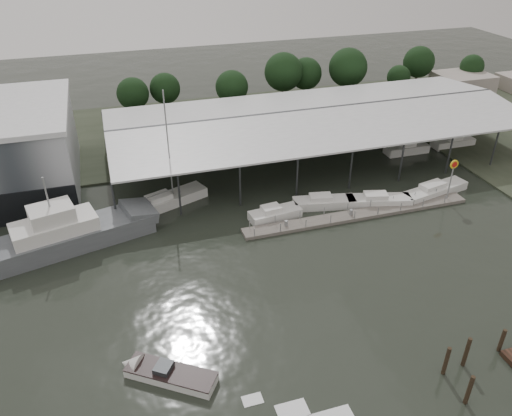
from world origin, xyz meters
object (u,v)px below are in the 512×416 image
object	(u,v)px
speedboat_underway	(163,373)
grey_trawler	(69,233)
shell_fuel_sign	(452,173)
white_sailboat	(169,200)

from	to	relation	value
speedboat_underway	grey_trawler	bearing A→B (deg)	-36.59
shell_fuel_sign	speedboat_underway	world-z (taller)	shell_fuel_sign
shell_fuel_sign	white_sailboat	size ratio (longest dim) A/B	0.39
grey_trawler	white_sailboat	size ratio (longest dim) A/B	1.32
shell_fuel_sign	grey_trawler	bearing A→B (deg)	175.26
speedboat_underway	white_sailboat	bearing A→B (deg)	-65.01
shell_fuel_sign	white_sailboat	distance (m)	34.16
shell_fuel_sign	speedboat_underway	xyz separation A→B (m)	(-37.13, -16.69, -3.53)
shell_fuel_sign	speedboat_underway	bearing A→B (deg)	-155.80
grey_trawler	speedboat_underway	bearing A→B (deg)	-85.68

